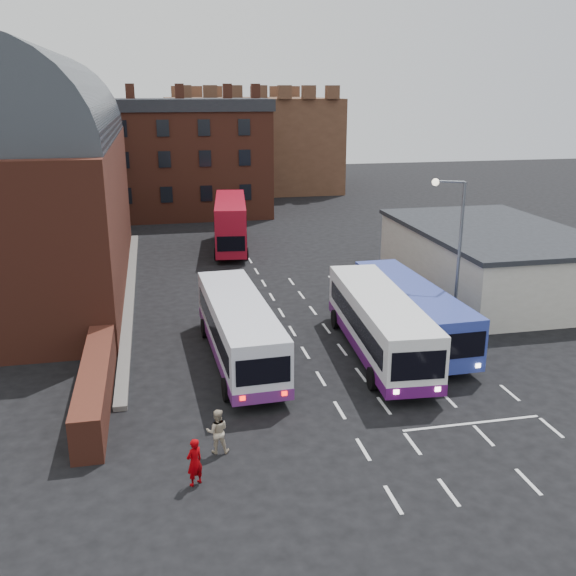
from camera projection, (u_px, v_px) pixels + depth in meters
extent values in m
plane|color=black|center=(335.00, 402.00, 28.18)|extent=(180.00, 180.00, 0.00)
cube|color=#602B1E|center=(30.00, 215.00, 43.28)|extent=(12.00, 28.00, 10.00)
cylinder|color=#1E2328|center=(21.00, 139.00, 41.80)|extent=(12.00, 26.00, 12.00)
cube|color=#602B1E|center=(96.00, 384.00, 27.78)|extent=(1.20, 10.00, 1.80)
cube|color=beige|center=(491.00, 260.00, 43.60)|extent=(10.00, 16.00, 4.00)
cube|color=#282B30|center=(494.00, 230.00, 42.98)|extent=(10.40, 16.40, 0.30)
cube|color=brown|center=(164.00, 164.00, 68.36)|extent=(22.00, 10.00, 11.00)
cube|color=brown|center=(248.00, 143.00, 89.26)|extent=(22.00, 22.00, 12.00)
cube|color=silver|center=(239.00, 327.00, 31.87)|extent=(3.10, 11.67, 2.63)
cube|color=black|center=(239.00, 324.00, 31.82)|extent=(3.11, 10.47, 0.95)
cylinder|color=black|center=(204.00, 328.00, 35.36)|extent=(0.34, 1.06, 1.05)
cylinder|color=black|center=(226.00, 389.00, 28.15)|extent=(0.34, 1.06, 1.05)
cylinder|color=black|center=(251.00, 324.00, 35.98)|extent=(0.34, 1.06, 1.05)
cylinder|color=black|center=(284.00, 383.00, 28.77)|extent=(0.34, 1.06, 1.05)
cube|color=white|center=(379.00, 321.00, 32.53)|extent=(3.45, 11.99, 2.69)
cube|color=black|center=(379.00, 318.00, 32.48)|extent=(3.43, 10.80, 0.97)
cylinder|color=black|center=(429.00, 375.00, 29.55)|extent=(0.37, 1.09, 1.08)
cylinder|color=black|center=(381.00, 317.00, 37.08)|extent=(0.37, 1.09, 1.08)
cylinder|color=black|center=(372.00, 379.00, 29.18)|extent=(0.37, 1.09, 1.08)
cylinder|color=black|center=(335.00, 319.00, 36.72)|extent=(0.37, 1.09, 1.08)
cube|color=#2F3E9F|center=(412.00, 309.00, 34.54)|extent=(2.87, 11.35, 2.57)
cube|color=black|center=(412.00, 307.00, 34.49)|extent=(2.90, 10.15, 0.92)
cylinder|color=black|center=(464.00, 355.00, 31.87)|extent=(0.31, 1.03, 1.03)
cylinder|color=black|center=(403.00, 307.00, 38.92)|extent=(0.31, 1.03, 1.03)
cylinder|color=black|center=(416.00, 360.00, 31.30)|extent=(0.31, 1.03, 1.03)
cylinder|color=black|center=(363.00, 310.00, 38.35)|extent=(0.31, 1.03, 1.03)
cube|color=#A60F23|center=(231.00, 222.00, 54.23)|extent=(3.72, 11.00, 3.82)
cube|color=black|center=(231.00, 228.00, 54.39)|extent=(3.63, 9.81, 0.88)
cylinder|color=black|center=(247.00, 253.00, 51.63)|extent=(0.39, 1.01, 0.98)
cylinder|color=black|center=(245.00, 234.00, 58.53)|extent=(0.39, 1.01, 0.98)
cylinder|color=black|center=(216.00, 254.00, 51.43)|extent=(0.39, 1.01, 0.98)
cylinder|color=black|center=(218.00, 234.00, 58.33)|extent=(0.39, 1.01, 0.98)
cylinder|color=#595E66|center=(459.00, 262.00, 34.45)|extent=(0.17, 0.17, 8.54)
cylinder|color=#595E66|center=(450.00, 182.00, 33.34)|extent=(1.40, 0.72, 0.11)
sphere|color=#FFF2CC|center=(436.00, 182.00, 33.52)|extent=(0.38, 0.38, 0.38)
imported|color=#8E0004|center=(194.00, 462.00, 22.03)|extent=(0.77, 0.71, 1.76)
imported|color=#B5A58B|center=(217.00, 431.00, 24.03)|extent=(0.92, 0.75, 1.76)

